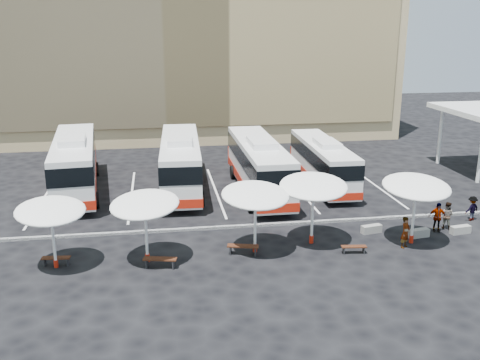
{
  "coord_description": "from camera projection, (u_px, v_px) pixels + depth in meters",
  "views": [
    {
      "loc": [
        -4.02,
        -28.81,
        11.57
      ],
      "look_at": [
        1.0,
        3.0,
        2.2
      ],
      "focal_mm": 40.0,
      "sensor_mm": 36.0,
      "label": 1
    }
  ],
  "objects": [
    {
      "name": "bay_lines",
      "position": [
        216.0,
        191.0,
        38.74
      ],
      "size": [
        24.15,
        12.0,
        0.01
      ],
      "color": "white",
      "rests_on": "ground"
    },
    {
      "name": "bus_3",
      "position": [
        323.0,
        161.0,
        39.8
      ],
      "size": [
        2.82,
        11.24,
        3.55
      ],
      "rotation": [
        0.0,
        0.0,
        -0.02
      ],
      "color": "white",
      "rests_on": "ground"
    },
    {
      "name": "bus_2",
      "position": [
        259.0,
        164.0,
        37.97
      ],
      "size": [
        3.0,
        12.74,
        4.04
      ],
      "rotation": [
        0.0,
        0.0,
        0.0
      ],
      "color": "white",
      "rests_on": "ground"
    },
    {
      "name": "curb_divider",
      "position": [
        230.0,
        227.0,
        31.61
      ],
      "size": [
        34.0,
        0.25,
        0.15
      ],
      "primitive_type": "cube",
      "color": "black",
      "rests_on": "ground"
    },
    {
      "name": "wood_bench_0",
      "position": [
        56.0,
        259.0,
        26.65
      ],
      "size": [
        1.44,
        0.51,
        0.43
      ],
      "rotation": [
        0.0,
        0.0,
        -0.1
      ],
      "color": "#33160B",
      "rests_on": "ground"
    },
    {
      "name": "sunshade_4",
      "position": [
        416.0,
        187.0,
        28.61
      ],
      "size": [
        3.74,
        3.78,
        3.79
      ],
      "rotation": [
        0.0,
        0.0,
        -0.03
      ],
      "color": "white",
      "rests_on": "ground"
    },
    {
      "name": "sunshade_3",
      "position": [
        313.0,
        186.0,
        28.56
      ],
      "size": [
        4.21,
        4.25,
        3.84
      ],
      "rotation": [
        0.0,
        0.0,
        -0.16
      ],
      "color": "white",
      "rests_on": "ground"
    },
    {
      "name": "passenger_2",
      "position": [
        437.0,
        217.0,
        30.88
      ],
      "size": [
        1.09,
        0.66,
        1.74
      ],
      "primitive_type": "imported",
      "rotation": [
        0.0,
        0.0,
        -0.24
      ],
      "color": "black",
      "rests_on": "ground"
    },
    {
      "name": "wood_bench_2",
      "position": [
        243.0,
        247.0,
        27.9
      ],
      "size": [
        1.7,
        0.85,
        0.5
      ],
      "rotation": [
        0.0,
        0.0,
        -0.26
      ],
      "color": "#33160B",
      "rests_on": "ground"
    },
    {
      "name": "passenger_3",
      "position": [
        472.0,
        208.0,
        32.66
      ],
      "size": [
        1.12,
        0.84,
        1.54
      ],
      "primitive_type": "imported",
      "rotation": [
        0.0,
        0.0,
        3.45
      ],
      "color": "black",
      "rests_on": "ground"
    },
    {
      "name": "passenger_1",
      "position": [
        447.0,
        215.0,
        31.35
      ],
      "size": [
        1.0,
        1.0,
        1.64
      ],
      "primitive_type": "imported",
      "rotation": [
        0.0,
        0.0,
        2.35
      ],
      "color": "black",
      "rests_on": "ground"
    },
    {
      "name": "wood_bench_1",
      "position": [
        160.0,
        260.0,
        26.36
      ],
      "size": [
        1.72,
        0.79,
        0.51
      ],
      "rotation": [
        0.0,
        0.0,
        -0.22
      ],
      "color": "#33160B",
      "rests_on": "ground"
    },
    {
      "name": "conc_bench_0",
      "position": [
        371.0,
        229.0,
        30.86
      ],
      "size": [
        1.26,
        0.63,
        0.45
      ],
      "primitive_type": "cube",
      "rotation": [
        0.0,
        0.0,
        0.2
      ],
      "color": "gray",
      "rests_on": "ground"
    },
    {
      "name": "conc_bench_2",
      "position": [
        460.0,
        230.0,
        30.76
      ],
      "size": [
        1.24,
        0.55,
        0.45
      ],
      "primitive_type": "cube",
      "rotation": [
        0.0,
        0.0,
        0.13
      ],
      "color": "gray",
      "rests_on": "ground"
    },
    {
      "name": "conc_bench_1",
      "position": [
        418.0,
        233.0,
        30.22
      ],
      "size": [
        1.29,
        0.59,
        0.47
      ],
      "primitive_type": "cube",
      "rotation": [
        0.0,
        0.0,
        0.14
      ],
      "color": "gray",
      "rests_on": "ground"
    },
    {
      "name": "sunshade_0",
      "position": [
        51.0,
        211.0,
        25.68
      ],
      "size": [
        4.33,
        4.36,
        3.48
      ],
      "rotation": [
        0.0,
        0.0,
        0.38
      ],
      "color": "white",
      "rests_on": "ground"
    },
    {
      "name": "sunshade_2",
      "position": [
        255.0,
        195.0,
        27.46
      ],
      "size": [
        4.01,
        4.05,
        3.69
      ],
      "rotation": [
        0.0,
        0.0,
        0.15
      ],
      "color": "white",
      "rests_on": "ground"
    },
    {
      "name": "sandstone_building",
      "position": [
        189.0,
        15.0,
        57.86
      ],
      "size": [
        42.0,
        18.25,
        29.6
      ],
      "color": "tan",
      "rests_on": "ground"
    },
    {
      "name": "bus_1",
      "position": [
        180.0,
        161.0,
        38.79
      ],
      "size": [
        3.41,
        12.89,
        4.06
      ],
      "rotation": [
        0.0,
        0.0,
        -0.05
      ],
      "color": "white",
      "rests_on": "ground"
    },
    {
      "name": "bus_0",
      "position": [
        75.0,
        162.0,
        38.2
      ],
      "size": [
        4.04,
        13.37,
        4.18
      ],
      "rotation": [
        0.0,
        0.0,
        0.1
      ],
      "color": "white",
      "rests_on": "ground"
    },
    {
      "name": "wood_bench_3",
      "position": [
        354.0,
        248.0,
        28.05
      ],
      "size": [
        1.36,
        0.5,
        0.41
      ],
      "rotation": [
        0.0,
        0.0,
        -0.11
      ],
      "color": "#33160B",
      "rests_on": "ground"
    },
    {
      "name": "ground",
      "position": [
        231.0,
        231.0,
        31.16
      ],
      "size": [
        120.0,
        120.0,
        0.0
      ],
      "primitive_type": "plane",
      "color": "black",
      "rests_on": "ground"
    },
    {
      "name": "sunshade_1",
      "position": [
        145.0,
        205.0,
        26.32
      ],
      "size": [
        4.48,
        4.51,
        3.59
      ],
      "rotation": [
        0.0,
        0.0,
        -0.39
      ],
      "color": "white",
      "rests_on": "ground"
    },
    {
      "name": "passenger_0",
      "position": [
        406.0,
        232.0,
        28.65
      ],
      "size": [
        0.76,
        0.71,
        1.74
      ],
      "primitive_type": "imported",
      "rotation": [
        0.0,
        0.0,
        0.63
      ],
      "color": "black",
      "rests_on": "ground"
    }
  ]
}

